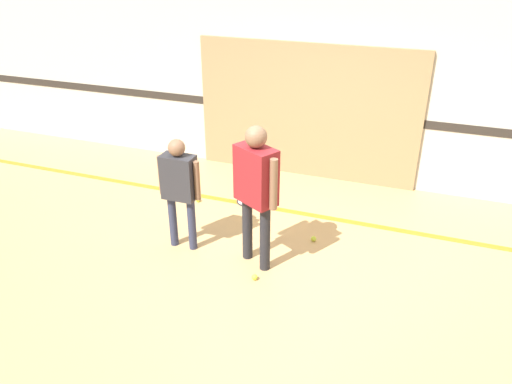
# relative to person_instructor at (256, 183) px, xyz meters

# --- Properties ---
(ground_plane) EXTENTS (16.00, 16.00, 0.00)m
(ground_plane) POSITION_rel_person_instructor_xyz_m (0.16, 0.14, -1.03)
(ground_plane) COLOR tan
(wall_back) EXTENTS (16.00, 0.07, 3.20)m
(wall_back) POSITION_rel_person_instructor_xyz_m (0.16, 2.60, 0.57)
(wall_back) COLOR beige
(wall_back) RESTS_ON ground_plane
(wall_panel) EXTENTS (3.38, 0.05, 2.04)m
(wall_panel) POSITION_rel_person_instructor_xyz_m (-0.12, 2.54, -0.01)
(wall_panel) COLOR #9E7F56
(wall_panel) RESTS_ON ground_plane
(floor_stripe) EXTENTS (14.40, 0.10, 0.01)m
(floor_stripe) POSITION_rel_person_instructor_xyz_m (0.16, 1.29, -1.03)
(floor_stripe) COLOR orange
(floor_stripe) RESTS_ON ground_plane
(person_instructor) EXTENTS (0.56, 0.45, 1.66)m
(person_instructor) POSITION_rel_person_instructor_xyz_m (0.00, 0.00, 0.00)
(person_instructor) COLOR #232328
(person_instructor) RESTS_ON ground_plane
(person_student_left) EXTENTS (0.53, 0.21, 1.39)m
(person_student_left) POSITION_rel_person_instructor_xyz_m (-0.94, 0.02, -0.17)
(person_student_left) COLOR #2D334C
(person_student_left) RESTS_ON ground_plane
(racket_spare_on_floor) EXTENTS (0.34, 0.52, 0.03)m
(racket_spare_on_floor) POSITION_rel_person_instructor_xyz_m (-0.62, 1.36, -1.02)
(racket_spare_on_floor) COLOR #28282D
(racket_spare_on_floor) RESTS_ON ground_plane
(tennis_ball_near_instructor) EXTENTS (0.07, 0.07, 0.07)m
(tennis_ball_near_instructor) POSITION_rel_person_instructor_xyz_m (0.10, -0.32, -1.00)
(tennis_ball_near_instructor) COLOR #CCE038
(tennis_ball_near_instructor) RESTS_ON ground_plane
(tennis_ball_by_spare_racket) EXTENTS (0.07, 0.07, 0.07)m
(tennis_ball_by_spare_racket) POSITION_rel_person_instructor_xyz_m (-0.62, 1.43, -1.00)
(tennis_ball_by_spare_racket) COLOR #CCE038
(tennis_ball_by_spare_racket) RESTS_ON ground_plane
(tennis_ball_stray_left) EXTENTS (0.07, 0.07, 0.07)m
(tennis_ball_stray_left) POSITION_rel_person_instructor_xyz_m (-1.28, 1.12, -1.00)
(tennis_ball_stray_left) COLOR #CCE038
(tennis_ball_stray_left) RESTS_ON ground_plane
(tennis_ball_stray_right) EXTENTS (0.07, 0.07, 0.07)m
(tennis_ball_stray_right) POSITION_rel_person_instructor_xyz_m (0.52, 0.67, -1.00)
(tennis_ball_stray_right) COLOR #CCE038
(tennis_ball_stray_right) RESTS_ON ground_plane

